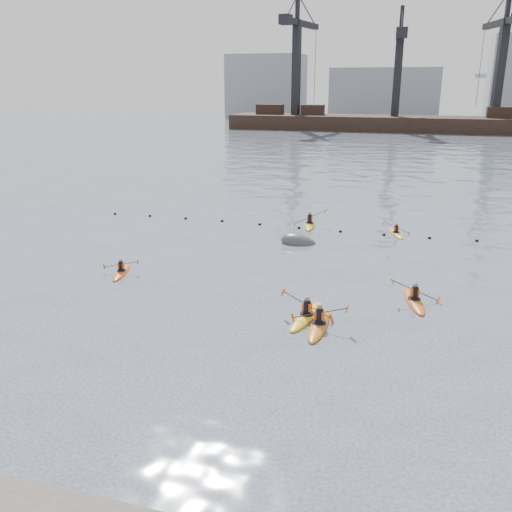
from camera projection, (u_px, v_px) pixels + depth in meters
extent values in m
plane|color=#323A48|center=(214.00, 399.00, 17.99)|extent=(400.00, 400.00, 0.00)
sphere|color=black|center=(115.00, 214.00, 43.14)|extent=(0.24, 0.24, 0.24)
sphere|color=black|center=(150.00, 216.00, 42.47)|extent=(0.24, 0.24, 0.24)
sphere|color=black|center=(186.00, 218.00, 41.73)|extent=(0.24, 0.24, 0.24)
sphere|color=black|center=(222.00, 221.00, 40.88)|extent=(0.24, 0.24, 0.24)
sphere|color=black|center=(260.00, 224.00, 39.95)|extent=(0.24, 0.24, 0.24)
sphere|color=black|center=(299.00, 228.00, 38.97)|extent=(0.24, 0.24, 0.24)
sphere|color=black|center=(340.00, 232.00, 38.04)|extent=(0.24, 0.24, 0.24)
sphere|color=black|center=(384.00, 235.00, 37.20)|extent=(0.24, 0.24, 0.24)
sphere|color=black|center=(429.00, 238.00, 36.46)|extent=(0.24, 0.24, 0.24)
sphere|color=black|center=(477.00, 241.00, 35.79)|extent=(0.24, 0.24, 0.24)
cube|color=black|center=(394.00, 127.00, 118.10)|extent=(72.00, 12.00, 4.50)
cube|color=black|center=(270.00, 109.00, 124.71)|extent=(6.00, 3.00, 2.20)
cube|color=black|center=(313.00, 110.00, 121.98)|extent=(5.00, 3.00, 2.20)
cube|color=black|center=(505.00, 112.00, 111.09)|extent=(7.00, 3.00, 2.20)
cube|color=black|center=(296.00, 68.00, 120.35)|extent=(1.85, 1.85, 20.00)
cube|color=black|center=(302.00, 24.00, 119.78)|extent=(4.31, 17.93, 1.20)
cube|color=black|center=(286.00, 20.00, 112.12)|extent=(2.62, 2.94, 2.00)
cube|color=black|center=(298.00, 7.00, 116.54)|extent=(0.93, 0.93, 5.00)
cube|color=black|center=(397.00, 75.00, 114.82)|extent=(1.73, 1.73, 17.00)
cube|color=black|center=(400.00, 36.00, 114.51)|extent=(2.50, 15.05, 1.20)
cube|color=black|center=(402.00, 33.00, 107.51)|extent=(2.42, 2.78, 2.00)
cube|color=black|center=(402.00, 19.00, 111.47)|extent=(0.87, 0.87, 5.00)
cube|color=black|center=(500.00, 69.00, 109.07)|extent=(1.96, 1.96, 19.00)
cube|color=black|center=(501.00, 23.00, 108.78)|extent=(5.56, 16.73, 1.20)
cube|color=black|center=(508.00, 4.00, 105.41)|extent=(0.98, 0.98, 5.00)
cube|color=gray|center=(266.00, 86.00, 163.01)|extent=(22.00, 14.00, 18.00)
cube|color=gray|center=(385.00, 94.00, 154.09)|extent=(30.00, 14.00, 14.00)
cylinder|color=gray|center=(510.00, 83.00, 161.90)|extent=(1.60, 1.60, 20.00)
ellipsoid|color=#C36512|center=(319.00, 325.00, 23.30)|extent=(0.76, 3.65, 0.36)
cylinder|color=black|center=(319.00, 322.00, 23.25)|extent=(0.69, 0.69, 0.07)
cylinder|color=black|center=(319.00, 315.00, 23.16)|extent=(0.34, 0.34, 0.59)
cube|color=#EE4F0D|center=(319.00, 315.00, 23.15)|extent=(0.41, 0.25, 0.39)
sphere|color=#8C6651|center=(320.00, 307.00, 23.04)|extent=(0.24, 0.24, 0.24)
cylinder|color=black|center=(319.00, 313.00, 23.12)|extent=(2.41, 0.06, 0.78)
cube|color=#D85914|center=(293.00, 317.00, 23.53)|extent=(0.17, 0.16, 0.39)
cube|color=#D85914|center=(347.00, 309.00, 22.71)|extent=(0.17, 0.16, 0.39)
ellipsoid|color=yellow|center=(307.00, 317.00, 24.16)|extent=(1.29, 3.69, 0.36)
cylinder|color=black|center=(307.00, 314.00, 24.12)|extent=(0.78, 0.78, 0.07)
cylinder|color=black|center=(307.00, 307.00, 24.02)|extent=(0.34, 0.34, 0.59)
cube|color=#EE4F0D|center=(307.00, 307.00, 24.01)|extent=(0.44, 0.31, 0.38)
sphere|color=#8C6651|center=(307.00, 299.00, 23.90)|extent=(0.24, 0.24, 0.24)
cylinder|color=black|center=(307.00, 305.00, 23.99)|extent=(2.31, 0.41, 0.94)
cube|color=#D85914|center=(283.00, 292.00, 24.34)|extent=(0.21, 0.19, 0.38)
cube|color=#D85914|center=(331.00, 318.00, 23.63)|extent=(0.21, 0.19, 0.38)
ellipsoid|color=#E14D15|center=(122.00, 272.00, 29.85)|extent=(1.34, 2.99, 0.29)
cylinder|color=black|center=(121.00, 270.00, 29.82)|extent=(0.68, 0.68, 0.06)
cylinder|color=black|center=(121.00, 266.00, 29.74)|extent=(0.28, 0.28, 0.48)
cube|color=#EE4F0D|center=(121.00, 266.00, 29.73)|extent=(0.37, 0.28, 0.31)
sphere|color=#8C6651|center=(121.00, 260.00, 29.64)|extent=(0.19, 0.19, 0.19)
cylinder|color=black|center=(121.00, 264.00, 29.71)|extent=(1.94, 0.56, 0.36)
cube|color=#D85914|center=(104.00, 267.00, 29.78)|extent=(0.13, 0.15, 0.32)
cube|color=#D85914|center=(138.00, 262.00, 29.64)|extent=(0.13, 0.15, 0.32)
ellipsoid|color=gold|center=(396.00, 234.00, 37.48)|extent=(1.47, 2.85, 0.28)
cylinder|color=black|center=(396.00, 232.00, 37.45)|extent=(0.67, 0.67, 0.05)
cylinder|color=black|center=(396.00, 229.00, 37.37)|extent=(0.26, 0.26, 0.46)
cube|color=#EE4F0D|center=(396.00, 228.00, 37.37)|extent=(0.36, 0.29, 0.30)
sphere|color=#8C6651|center=(397.00, 224.00, 37.28)|extent=(0.19, 0.19, 0.19)
cylinder|color=black|center=(396.00, 227.00, 37.34)|extent=(1.68, 0.62, 0.86)
cube|color=#D85914|center=(384.00, 222.00, 37.18)|extent=(0.20, 0.17, 0.29)
cube|color=#D85914|center=(409.00, 233.00, 37.50)|extent=(0.20, 0.17, 0.29)
ellipsoid|color=#C95412|center=(414.00, 301.00, 25.88)|extent=(1.46, 3.56, 0.35)
cylinder|color=black|center=(414.00, 298.00, 25.84)|extent=(0.78, 0.78, 0.07)
cylinder|color=black|center=(415.00, 293.00, 25.75)|extent=(0.33, 0.33, 0.57)
cube|color=#EE4F0D|center=(415.00, 292.00, 25.74)|extent=(0.44, 0.32, 0.37)
sphere|color=#8C6651|center=(416.00, 285.00, 25.63)|extent=(0.23, 0.23, 0.23)
cylinder|color=black|center=(415.00, 290.00, 25.71)|extent=(2.16, 0.53, 1.01)
cube|color=#D85914|center=(438.00, 300.00, 25.78)|extent=(0.23, 0.19, 0.36)
cube|color=#D85914|center=(392.00, 281.00, 25.64)|extent=(0.23, 0.19, 0.36)
ellipsoid|color=gold|center=(310.00, 225.00, 39.83)|extent=(1.25, 3.64, 0.36)
cylinder|color=black|center=(310.00, 223.00, 39.79)|extent=(0.76, 0.76, 0.07)
cylinder|color=black|center=(310.00, 219.00, 39.69)|extent=(0.33, 0.33, 0.58)
cube|color=#EE4F0D|center=(310.00, 218.00, 39.69)|extent=(0.43, 0.30, 0.38)
sphere|color=#8C6651|center=(310.00, 213.00, 39.57)|extent=(0.23, 0.23, 0.23)
cylinder|color=black|center=(310.00, 217.00, 39.66)|extent=(2.21, 0.38, 1.10)
cube|color=#D85914|center=(294.00, 223.00, 39.96)|extent=(0.24, 0.19, 0.37)
cube|color=#D85914|center=(326.00, 211.00, 39.36)|extent=(0.24, 0.19, 0.37)
ellipsoid|color=#383A3D|center=(299.00, 243.00, 35.45)|extent=(2.71, 1.68, 1.66)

